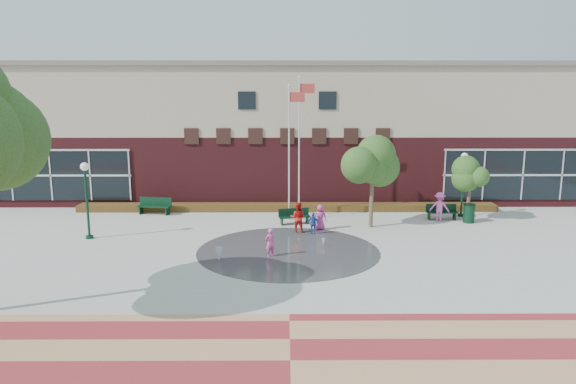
{
  "coord_description": "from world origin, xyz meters",
  "views": [
    {
      "loc": [
        -0.13,
        -19.76,
        7.01
      ],
      "look_at": [
        0.0,
        4.0,
        2.6
      ],
      "focal_mm": 32.0,
      "sensor_mm": 36.0,
      "label": 1
    }
  ],
  "objects_px": {
    "flagpole_left": "(300,140)",
    "bench_left": "(155,209)",
    "trash_can": "(469,213)",
    "flagpole_right": "(290,146)",
    "child_splash": "(270,243)"
  },
  "relations": [
    {
      "from": "flagpole_right",
      "to": "child_splash",
      "type": "xyz_separation_m",
      "value": [
        -0.94,
        -6.9,
        -3.66
      ]
    },
    {
      "from": "flagpole_right",
      "to": "trash_can",
      "type": "bearing_deg",
      "value": -7.78
    },
    {
      "from": "trash_can",
      "to": "child_splash",
      "type": "relative_size",
      "value": 0.84
    },
    {
      "from": "trash_can",
      "to": "flagpole_right",
      "type": "bearing_deg",
      "value": 176.13
    },
    {
      "from": "flagpole_left",
      "to": "flagpole_right",
      "type": "xyz_separation_m",
      "value": [
        -0.59,
        -0.92,
        -0.26
      ]
    },
    {
      "from": "flagpole_left",
      "to": "bench_left",
      "type": "bearing_deg",
      "value": 171.64
    },
    {
      "from": "flagpole_left",
      "to": "trash_can",
      "type": "xyz_separation_m",
      "value": [
        9.51,
        -1.6,
        -4.01
      ]
    },
    {
      "from": "flagpole_right",
      "to": "child_splash",
      "type": "bearing_deg",
      "value": -101.69
    },
    {
      "from": "flagpole_left",
      "to": "child_splash",
      "type": "relative_size",
      "value": 6.32
    },
    {
      "from": "trash_can",
      "to": "child_splash",
      "type": "xyz_separation_m",
      "value": [
        -11.05,
        -6.22,
        0.09
      ]
    },
    {
      "from": "flagpole_right",
      "to": "trash_can",
      "type": "distance_m",
      "value": 10.8
    },
    {
      "from": "bench_left",
      "to": "trash_can",
      "type": "bearing_deg",
      "value": 3.82
    },
    {
      "from": "bench_left",
      "to": "flagpole_right",
      "type": "bearing_deg",
      "value": 0.19
    },
    {
      "from": "flagpole_left",
      "to": "bench_left",
      "type": "distance_m",
      "value": 9.76
    },
    {
      "from": "flagpole_right",
      "to": "bench_left",
      "type": "bearing_deg",
      "value": 165.6
    }
  ]
}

